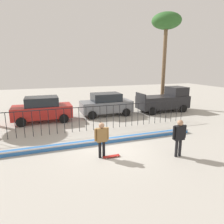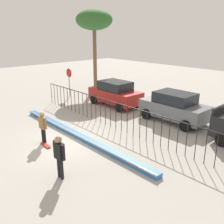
{
  "view_description": "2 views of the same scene",
  "coord_description": "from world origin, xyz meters",
  "px_view_note": "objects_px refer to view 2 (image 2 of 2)",
  "views": [
    {
      "loc": [
        -3.1,
        -9.12,
        4.22
      ],
      "look_at": [
        1.06,
        2.59,
        1.3
      ],
      "focal_mm": 32.25,
      "sensor_mm": 36.0,
      "label": 1
    },
    {
      "loc": [
        10.4,
        -6.15,
        5.53
      ],
      "look_at": [
        0.72,
        2.76,
        1.22
      ],
      "focal_mm": 39.69,
      "sensor_mm": 36.0,
      "label": 2
    }
  ],
  "objects_px": {
    "skateboarder": "(43,124)",
    "skateboard": "(46,145)",
    "parked_car_red": "(115,93)",
    "camera_operator": "(59,153)",
    "parked_car_gray": "(174,107)",
    "stop_sign": "(69,79)",
    "palm_tree_short": "(94,21)"
  },
  "relations": [
    {
      "from": "skateboarder",
      "to": "palm_tree_short",
      "type": "bearing_deg",
      "value": 110.56
    },
    {
      "from": "skateboard",
      "to": "parked_car_red",
      "type": "distance_m",
      "value": 8.13
    },
    {
      "from": "parked_car_red",
      "to": "skateboarder",
      "type": "bearing_deg",
      "value": -68.77
    },
    {
      "from": "palm_tree_short",
      "to": "camera_operator",
      "type": "bearing_deg",
      "value": -43.82
    },
    {
      "from": "parked_car_red",
      "to": "stop_sign",
      "type": "xyz_separation_m",
      "value": [
        -4.56,
        -1.15,
        0.64
      ]
    },
    {
      "from": "skateboarder",
      "to": "palm_tree_short",
      "type": "xyz_separation_m",
      "value": [
        -8.38,
        10.22,
        5.41
      ]
    },
    {
      "from": "parked_car_red",
      "to": "palm_tree_short",
      "type": "bearing_deg",
      "value": 157.19
    },
    {
      "from": "parked_car_red",
      "to": "parked_car_gray",
      "type": "distance_m",
      "value": 5.17
    },
    {
      "from": "parked_car_gray",
      "to": "skateboard",
      "type": "bearing_deg",
      "value": -102.01
    },
    {
      "from": "skateboard",
      "to": "parked_car_gray",
      "type": "height_order",
      "value": "parked_car_gray"
    },
    {
      "from": "parked_car_gray",
      "to": "palm_tree_short",
      "type": "relative_size",
      "value": 0.57
    },
    {
      "from": "camera_operator",
      "to": "palm_tree_short",
      "type": "height_order",
      "value": "palm_tree_short"
    },
    {
      "from": "skateboard",
      "to": "parked_car_gray",
      "type": "bearing_deg",
      "value": 84.76
    },
    {
      "from": "skateboarder",
      "to": "camera_operator",
      "type": "xyz_separation_m",
      "value": [
        3.41,
        -1.09,
        0.06
      ]
    },
    {
      "from": "parked_car_gray",
      "to": "palm_tree_short",
      "type": "distance_m",
      "value": 12.6
    },
    {
      "from": "skateboarder",
      "to": "skateboard",
      "type": "xyz_separation_m",
      "value": [
        0.42,
        -0.15,
        -0.96
      ]
    },
    {
      "from": "stop_sign",
      "to": "skateboard",
      "type": "bearing_deg",
      "value": -40.65
    },
    {
      "from": "camera_operator",
      "to": "parked_car_red",
      "type": "height_order",
      "value": "parked_car_red"
    },
    {
      "from": "skateboarder",
      "to": "skateboard",
      "type": "relative_size",
      "value": 2.12
    },
    {
      "from": "parked_car_gray",
      "to": "stop_sign",
      "type": "bearing_deg",
      "value": -167.42
    },
    {
      "from": "camera_operator",
      "to": "stop_sign",
      "type": "relative_size",
      "value": 0.72
    },
    {
      "from": "camera_operator",
      "to": "parked_car_red",
      "type": "xyz_separation_m",
      "value": [
        -5.88,
        8.48,
        -0.1
      ]
    },
    {
      "from": "camera_operator",
      "to": "parked_car_gray",
      "type": "relative_size",
      "value": 0.42
    },
    {
      "from": "skateboarder",
      "to": "parked_car_red",
      "type": "height_order",
      "value": "parked_car_red"
    },
    {
      "from": "palm_tree_short",
      "to": "stop_sign",
      "type": "bearing_deg",
      "value": -71.25
    },
    {
      "from": "skateboard",
      "to": "parked_car_red",
      "type": "xyz_separation_m",
      "value": [
        -2.89,
        7.54,
        0.91
      ]
    },
    {
      "from": "camera_operator",
      "to": "parked_car_gray",
      "type": "distance_m",
      "value": 8.8
    },
    {
      "from": "camera_operator",
      "to": "skateboard",
      "type": "bearing_deg",
      "value": 12.08
    },
    {
      "from": "skateboard",
      "to": "stop_sign",
      "type": "xyz_separation_m",
      "value": [
        -7.44,
        6.39,
        1.56
      ]
    },
    {
      "from": "parked_car_gray",
      "to": "palm_tree_short",
      "type": "xyz_separation_m",
      "value": [
        -11.07,
        2.55,
        5.45
      ]
    },
    {
      "from": "parked_car_gray",
      "to": "camera_operator",
      "type": "bearing_deg",
      "value": -81.11
    },
    {
      "from": "skateboard",
      "to": "parked_car_red",
      "type": "height_order",
      "value": "parked_car_red"
    }
  ]
}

